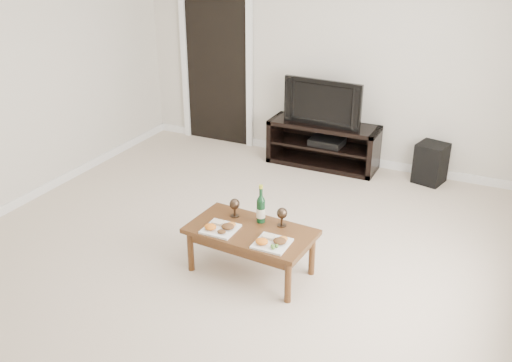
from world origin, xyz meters
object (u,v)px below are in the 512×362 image
(media_console, at_px, (323,144))
(coffee_table, at_px, (251,251))
(television, at_px, (325,101))
(subwoofer, at_px, (431,163))

(media_console, bearing_deg, coffee_table, -84.50)
(television, xyz_separation_m, subwoofer, (1.30, 0.06, -0.59))
(subwoofer, xyz_separation_m, coffee_table, (-1.05, -2.60, -0.03))
(media_console, bearing_deg, subwoofer, 2.83)
(television, relative_size, coffee_table, 0.92)
(television, distance_m, coffee_table, 2.62)
(television, height_order, subwoofer, television)
(television, distance_m, subwoofer, 1.43)
(media_console, bearing_deg, television, 0.00)
(coffee_table, bearing_deg, subwoofer, 67.93)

